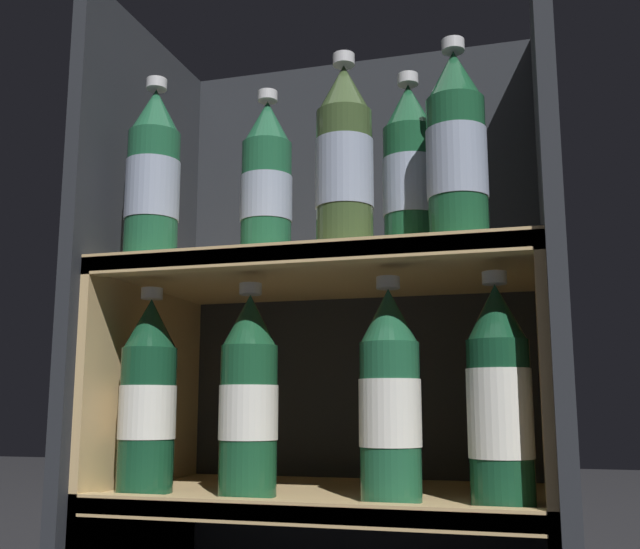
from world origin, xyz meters
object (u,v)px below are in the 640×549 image
object	(u,v)px
bottle_upper_front_1	(344,162)
bottle_upper_back_1	(410,176)
bottle_upper_front_2	(456,152)
bottle_lower_front_3	(499,399)
bottle_upper_front_0	(153,180)
bottle_lower_front_1	(249,398)
bottle_lower_front_2	(390,398)
bottle_lower_front_0	(148,399)
bottle_upper_back_0	(266,188)

from	to	relation	value
bottle_upper_front_1	bottle_upper_back_1	bearing A→B (deg)	49.35
bottle_upper_front_2	bottle_lower_front_3	world-z (taller)	bottle_upper_front_2
bottle_upper_front_0	bottle_lower_front_1	world-z (taller)	bottle_upper_front_0
bottle_lower_front_2	bottle_upper_front_1	bearing A→B (deg)	180.00
bottle_lower_front_2	bottle_lower_front_3	size ratio (longest dim) A/B	1.00
bottle_upper_front_0	bottle_lower_front_1	size ratio (longest dim) A/B	1.00
bottle_lower_front_0	bottle_lower_front_3	distance (m)	0.43
bottle_upper_front_1	bottle_upper_front_2	bearing A→B (deg)	0.00
bottle_upper_back_1	bottle_lower_front_2	xyz separation A→B (m)	(-0.02, -0.08, -0.29)
bottle_lower_front_0	bottle_lower_front_1	xyz separation A→B (m)	(0.14, 0.00, 0.00)
bottle_upper_front_1	bottle_lower_front_2	bearing A→B (deg)	0.00
bottle_upper_front_1	bottle_lower_front_0	xyz separation A→B (m)	(-0.26, 0.00, -0.29)
bottle_lower_front_0	bottle_lower_front_2	world-z (taller)	same
bottle_upper_front_0	bottle_lower_front_1	bearing A→B (deg)	0.00
bottle_lower_front_2	bottle_lower_front_3	xyz separation A→B (m)	(0.12, 0.00, -0.00)
bottle_upper_front_1	bottle_upper_back_0	distance (m)	0.15
bottle_upper_back_1	bottle_lower_front_2	size ratio (longest dim) A/B	1.00
bottle_lower_front_0	bottle_upper_front_2	bearing A→B (deg)	0.00
bottle_upper_back_0	bottle_upper_back_1	world-z (taller)	same
bottle_lower_front_0	bottle_lower_front_1	world-z (taller)	same
bottle_upper_front_0	bottle_upper_back_1	distance (m)	0.34
bottle_upper_front_0	bottle_lower_front_3	distance (m)	0.52
bottle_upper_front_2	bottle_upper_back_0	bearing A→B (deg)	163.44
bottle_lower_front_0	bottle_lower_front_1	distance (m)	0.14
bottle_upper_front_0	bottle_lower_front_0	size ratio (longest dim) A/B	1.00
bottle_upper_back_1	bottle_upper_front_2	bearing A→B (deg)	-49.35
bottle_lower_front_0	bottle_lower_front_3	xyz separation A→B (m)	(0.43, 0.00, -0.00)
bottle_upper_front_0	bottle_upper_front_2	bearing A→B (deg)	0.00
bottle_upper_front_1	bottle_lower_front_3	xyz separation A→B (m)	(0.17, 0.00, -0.29)
bottle_upper_front_0	bottle_lower_front_2	world-z (taller)	bottle_upper_front_0
bottle_upper_front_1	bottle_lower_front_2	xyz separation A→B (m)	(0.05, 0.00, -0.29)
bottle_lower_front_1	bottle_upper_back_1	bearing A→B (deg)	22.82
bottle_upper_back_0	bottle_lower_front_2	distance (m)	0.35
bottle_upper_front_0	bottle_lower_front_0	bearing A→B (deg)	0.00
bottle_upper_front_2	bottle_upper_back_1	bearing A→B (deg)	130.65
bottle_upper_front_2	bottle_lower_front_3	distance (m)	0.29
bottle_upper_front_2	bottle_lower_front_1	xyz separation A→B (m)	(-0.26, 0.00, -0.29)
bottle_upper_front_2	bottle_upper_back_0	xyz separation A→B (m)	(-0.27, 0.08, 0.00)
bottle_upper_front_0	bottle_upper_front_1	size ratio (longest dim) A/B	1.00
bottle_upper_front_2	bottle_upper_front_0	bearing A→B (deg)	-180.00
bottle_lower_front_3	bottle_lower_front_0	bearing A→B (deg)	180.00
bottle_lower_front_2	bottle_lower_front_3	bearing A→B (deg)	0.00
bottle_upper_front_2	bottle_lower_front_2	distance (m)	0.30
bottle_upper_back_1	bottle_lower_front_0	xyz separation A→B (m)	(-0.32, -0.08, -0.29)
bottle_lower_front_3	bottle_upper_back_0	bearing A→B (deg)	165.39
bottle_upper_back_1	bottle_lower_front_1	world-z (taller)	bottle_upper_back_1
bottle_upper_front_1	bottle_lower_front_2	distance (m)	0.29
bottle_upper_back_0	bottle_lower_front_1	world-z (taller)	bottle_upper_back_0
bottle_upper_front_0	bottle_upper_back_1	bearing A→B (deg)	13.55
bottle_upper_back_0	bottle_upper_front_2	bearing A→B (deg)	-16.56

